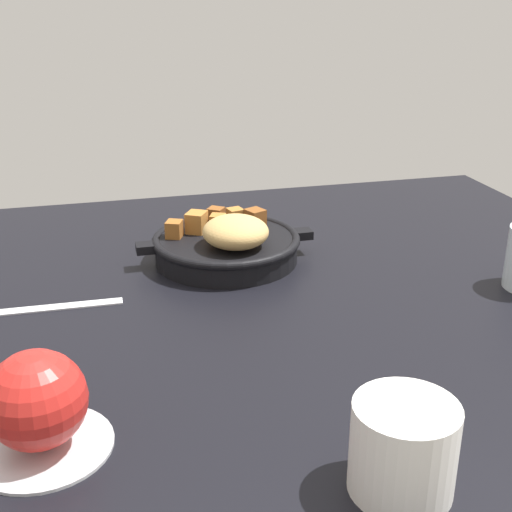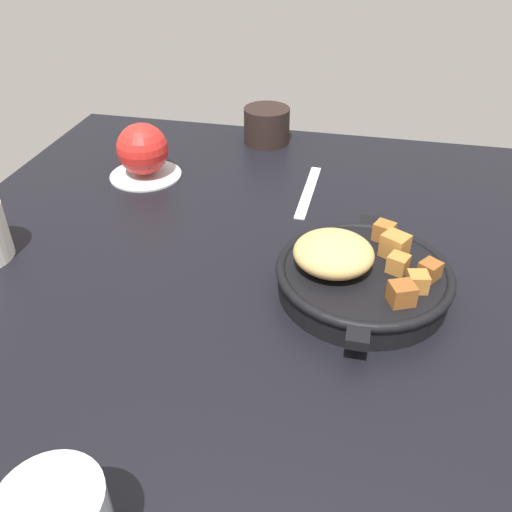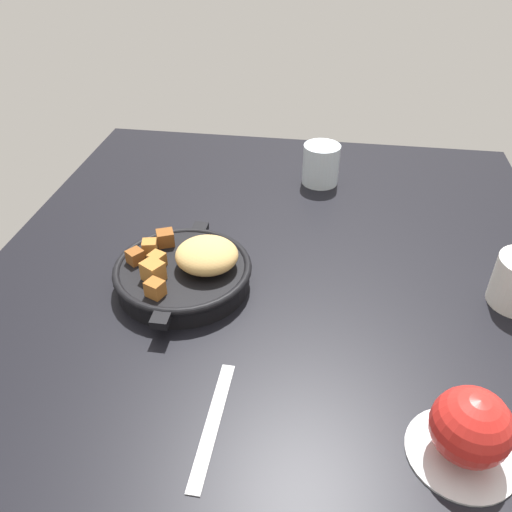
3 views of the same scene
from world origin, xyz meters
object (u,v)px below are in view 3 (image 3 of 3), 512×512
object	(u,v)px
red_apple	(471,427)
water_glass_short	(321,164)
butter_knife	(213,423)
cast_iron_skillet	(186,270)

from	to	relation	value
red_apple	water_glass_short	size ratio (longest dim) A/B	1.05
butter_knife	water_glass_short	size ratio (longest dim) A/B	2.18
red_apple	butter_knife	distance (cm)	27.71
cast_iron_skillet	water_glass_short	world-z (taller)	water_glass_short
red_apple	water_glass_short	xyz separation A→B (cm)	(-59.92, -18.24, -0.78)
cast_iron_skillet	butter_knife	distance (cm)	25.88
cast_iron_skillet	water_glass_short	distance (cm)	40.52
red_apple	butter_knife	world-z (taller)	red_apple
red_apple	water_glass_short	bearing A→B (deg)	-163.07
red_apple	butter_knife	size ratio (longest dim) A/B	0.48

